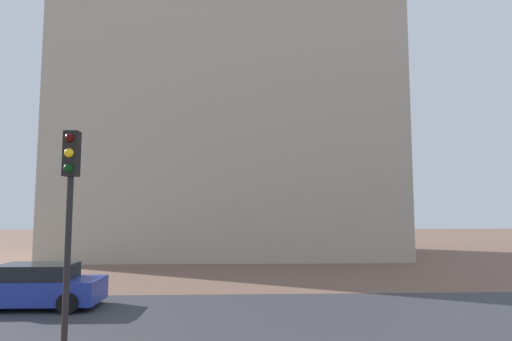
% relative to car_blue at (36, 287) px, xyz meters
% --- Properties ---
extents(ground_plane, '(120.00, 120.00, 0.00)m').
position_rel_car_blue_xyz_m(ground_plane, '(7.40, 0.42, -0.68)').
color(ground_plane, brown).
extents(street_asphalt_strip, '(120.00, 7.21, 0.00)m').
position_rel_car_blue_xyz_m(street_asphalt_strip, '(7.40, -1.59, -0.68)').
color(street_asphalt_strip, '#38383D').
rests_on(street_asphalt_strip, ground_plane).
extents(landmark_building, '(22.93, 11.76, 32.84)m').
position_rel_car_blue_xyz_m(landmark_building, '(6.30, 16.92, 9.87)').
color(landmark_building, '#B2A893').
rests_on(landmark_building, ground_plane).
extents(car_blue, '(4.13, 1.94, 1.40)m').
position_rel_car_blue_xyz_m(car_blue, '(0.00, 0.00, 0.00)').
color(car_blue, '#23389E').
rests_on(car_blue, ground_plane).
extents(traffic_light_pole, '(0.28, 0.34, 4.70)m').
position_rel_car_blue_xyz_m(traffic_light_pole, '(3.25, -5.94, 2.60)').
color(traffic_light_pole, black).
rests_on(traffic_light_pole, ground_plane).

